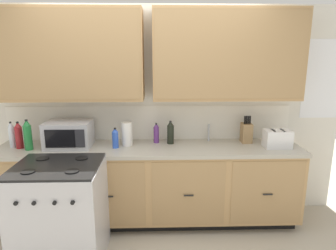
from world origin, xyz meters
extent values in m
plane|color=#B2A893|center=(0.00, 0.00, 0.00)|extent=(8.21, 8.21, 0.00)
cube|color=silver|center=(0.00, 0.62, 1.21)|extent=(4.48, 0.05, 2.42)
cube|color=white|center=(0.00, 0.60, 1.10)|extent=(3.28, 0.01, 0.40)
cube|color=tan|center=(-0.85, 0.43, 1.88)|extent=(1.59, 0.34, 0.95)
cube|color=#A58052|center=(-0.85, 0.26, 1.88)|extent=(1.56, 0.01, 0.89)
cube|color=tan|center=(0.85, 0.43, 1.88)|extent=(1.59, 0.34, 0.95)
cube|color=#A58052|center=(0.85, 0.26, 1.88)|extent=(1.56, 0.01, 0.89)
cube|color=white|center=(1.99, 0.60, 1.60)|extent=(0.44, 0.01, 0.90)
cube|color=black|center=(0.00, 0.33, 0.05)|extent=(3.22, 0.48, 0.10)
cube|color=tan|center=(0.00, 0.30, 0.48)|extent=(3.28, 0.60, 0.76)
cube|color=#A88354|center=(-1.23, 0.00, 0.48)|extent=(0.76, 0.01, 0.70)
cube|color=black|center=(-1.23, -0.02, 0.47)|extent=(0.10, 0.01, 0.01)
cube|color=#A88354|center=(-0.41, 0.00, 0.48)|extent=(0.76, 0.01, 0.70)
cube|color=black|center=(-0.41, -0.02, 0.47)|extent=(0.10, 0.01, 0.01)
cube|color=#A88354|center=(0.41, 0.00, 0.48)|extent=(0.76, 0.01, 0.70)
cube|color=black|center=(0.41, -0.02, 0.47)|extent=(0.10, 0.01, 0.01)
cube|color=#A88354|center=(1.23, 0.00, 0.48)|extent=(0.76, 0.01, 0.70)
cube|color=black|center=(1.23, -0.02, 0.47)|extent=(0.10, 0.01, 0.01)
cube|color=#ADA899|center=(0.00, 0.30, 0.88)|extent=(3.31, 0.63, 0.04)
cube|color=#A8AAAF|center=(0.69, 0.33, 0.89)|extent=(0.56, 0.38, 0.02)
cube|color=#B7B7BC|center=(-0.79, -0.33, 0.46)|extent=(0.76, 0.66, 0.92)
cube|color=black|center=(-0.79, -0.33, 0.93)|extent=(0.74, 0.65, 0.02)
cylinder|color=black|center=(-0.97, -0.49, 0.94)|extent=(0.12, 0.12, 0.01)
cylinder|color=black|center=(-0.61, -0.49, 0.94)|extent=(0.12, 0.12, 0.01)
cylinder|color=black|center=(-0.97, -0.17, 0.94)|extent=(0.12, 0.12, 0.01)
cylinder|color=black|center=(-0.61, -0.17, 0.94)|extent=(0.12, 0.12, 0.01)
cylinder|color=black|center=(-1.01, -0.67, 0.75)|extent=(0.03, 0.02, 0.03)
cylinder|color=black|center=(-0.87, -0.67, 0.75)|extent=(0.03, 0.02, 0.03)
cylinder|color=black|center=(-0.71, -0.67, 0.75)|extent=(0.03, 0.02, 0.03)
cylinder|color=black|center=(-0.57, -0.67, 0.75)|extent=(0.03, 0.02, 0.03)
cube|color=#B7B7BC|center=(-0.87, 0.34, 1.04)|extent=(0.48, 0.36, 0.28)
cube|color=black|center=(-0.91, 0.16, 1.04)|extent=(0.31, 0.01, 0.19)
cube|color=#28282D|center=(-0.70, 0.16, 1.04)|extent=(0.10, 0.01, 0.19)
cube|color=white|center=(1.39, 0.24, 1.00)|extent=(0.28, 0.18, 0.19)
cube|color=black|center=(1.34, 0.24, 1.09)|extent=(0.02, 0.13, 0.01)
cube|color=black|center=(1.44, 0.24, 1.09)|extent=(0.02, 0.13, 0.01)
cube|color=#9C794E|center=(1.10, 0.44, 1.01)|extent=(0.11, 0.14, 0.22)
cylinder|color=black|center=(1.07, 0.43, 1.17)|extent=(0.02, 0.02, 0.09)
cylinder|color=black|center=(1.09, 0.43, 1.17)|extent=(0.02, 0.02, 0.09)
cylinder|color=black|center=(1.11, 0.43, 1.17)|extent=(0.02, 0.02, 0.09)
cylinder|color=black|center=(1.13, 0.43, 1.17)|extent=(0.02, 0.02, 0.09)
cylinder|color=#B2B5BA|center=(0.69, 0.51, 1.00)|extent=(0.02, 0.02, 0.20)
cylinder|color=white|center=(-0.24, 0.36, 1.03)|extent=(0.12, 0.12, 0.26)
cylinder|color=#663384|center=(0.08, 0.46, 0.99)|extent=(0.06, 0.06, 0.18)
cone|color=#663384|center=(0.08, 0.46, 1.11)|extent=(0.06, 0.06, 0.05)
cylinder|color=black|center=(0.08, 0.46, 1.12)|extent=(0.02, 0.02, 0.02)
cylinder|color=blue|center=(-0.36, 0.27, 0.99)|extent=(0.07, 0.07, 0.18)
cone|color=blue|center=(-0.36, 0.27, 1.10)|extent=(0.06, 0.06, 0.04)
cylinder|color=black|center=(-0.36, 0.27, 1.12)|extent=(0.02, 0.02, 0.02)
cylinder|color=#237A38|center=(-1.26, 0.24, 1.03)|extent=(0.08, 0.08, 0.26)
cone|color=#237A38|center=(-1.26, 0.24, 1.19)|extent=(0.07, 0.07, 0.07)
cylinder|color=black|center=(-1.26, 0.24, 1.22)|extent=(0.03, 0.03, 0.02)
cylinder|color=black|center=(0.24, 0.42, 1.01)|extent=(0.08, 0.08, 0.21)
cone|color=black|center=(0.24, 0.42, 1.14)|extent=(0.07, 0.07, 0.05)
cylinder|color=black|center=(0.24, 0.42, 1.15)|extent=(0.03, 0.03, 0.02)
cylinder|color=maroon|center=(-1.38, 0.30, 1.02)|extent=(0.08, 0.08, 0.23)
cone|color=maroon|center=(-1.38, 0.30, 1.16)|extent=(0.07, 0.07, 0.06)
cylinder|color=black|center=(-1.38, 0.30, 1.18)|extent=(0.03, 0.03, 0.02)
cylinder|color=silver|center=(-1.47, 0.33, 1.01)|extent=(0.06, 0.06, 0.23)
cone|color=silver|center=(-1.47, 0.33, 1.16)|extent=(0.06, 0.06, 0.06)
cylinder|color=black|center=(-1.47, 0.33, 1.18)|extent=(0.02, 0.02, 0.02)
camera|label=1|loc=(0.11, -2.86, 1.90)|focal=32.35mm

